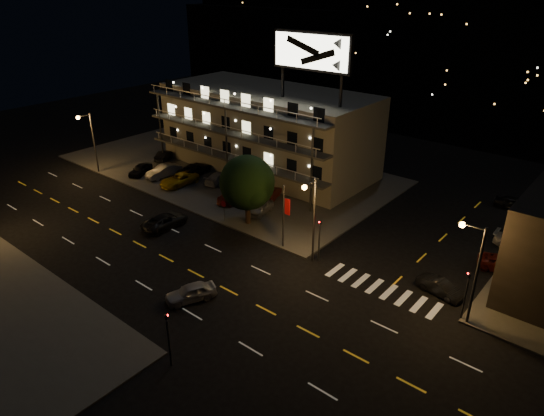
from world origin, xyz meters
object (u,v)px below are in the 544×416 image
Objects in this scene: road_car_east at (191,292)px; lot_car_7 at (220,177)px; tree at (247,184)px; lot_car_2 at (179,180)px; side_car_0 at (440,287)px; road_car_west at (165,221)px; lot_car_4 at (261,208)px.

lot_car_7 is at bearing 154.29° from road_car_east.
tree is 1.82× the size of road_car_east.
road_car_east is (18.79, -14.86, -0.17)m from lot_car_2.
lot_car_7 is 1.21× the size of side_car_0.
road_car_east is 13.31m from road_car_west.
lot_car_2 reaches higher than road_car_east.
tree is 1.91× the size of side_car_0.
lot_car_7 is (-9.60, 3.28, 0.04)m from lot_car_4.
road_car_east is at bearing -36.65° from lot_car_2.
side_car_0 is at bearing -15.60° from lot_car_4.
tree reaches higher than lot_car_2.
tree is 1.46× the size of road_car_west.
lot_car_4 is at bearing -122.78° from road_car_west.
road_car_east is at bearing -66.83° from tree.
lot_car_2 is 1.32× the size of side_car_0.
lot_car_4 is at bearing 100.32° from tree.
side_car_0 is (30.40, -5.19, -0.19)m from lot_car_7.
tree is 14.03m from lot_car_2.
lot_car_4 reaches higher than road_car_east.
tree reaches higher than side_car_0.
road_car_east is at bearing 119.81° from lot_car_7.
lot_car_2 is at bearing 166.12° from road_car_east.
road_car_east is at bearing 149.86° from road_car_west.
lot_car_7 is 0.93× the size of road_car_west.
lot_car_4 is 0.74× the size of road_car_west.
lot_car_2 reaches higher than lot_car_7.
lot_car_2 is 1.01× the size of road_car_west.
lot_car_2 is 1.25× the size of road_car_east.
tree is 1.57× the size of lot_car_7.
lot_car_2 is 1.36× the size of lot_car_4.
tree is 4.58m from lot_car_4.
lot_car_7 reaches higher than lot_car_4.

